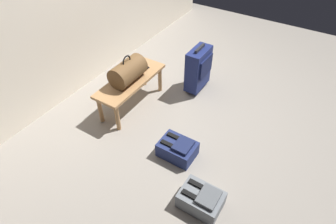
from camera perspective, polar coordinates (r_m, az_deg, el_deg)
The scene contains 7 objects.
ground_plane at distance 3.46m, azimuth 3.90°, elevation -1.17°, with size 6.60×6.60×0.00m, color gray.
bench at distance 3.46m, azimuth -7.55°, elevation 5.78°, with size 1.00×0.36×0.40m.
duffel_bag_brown at distance 3.33m, azimuth -8.16°, elevation 8.19°, with size 0.44×0.26×0.34m.
cell_phone at distance 3.62m, azimuth -5.02°, elevation 9.10°, with size 0.07×0.14×0.01m.
suitcase_upright_navy at distance 3.73m, azimuth 6.19°, elevation 8.80°, with size 0.40×0.22×0.64m.
backpack_grey at distance 2.66m, azimuth 6.78°, elevation -17.20°, with size 0.28×0.38×0.21m.
backpack_navy at distance 2.99m, azimuth 1.98°, elevation -7.49°, with size 0.28×0.38×0.21m.
Camera 1 is at (-2.25, -1.13, 2.37)m, focal length 30.01 mm.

